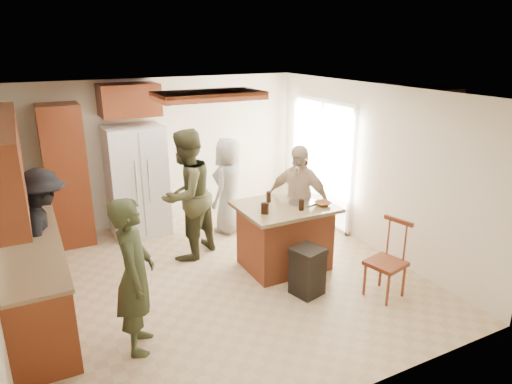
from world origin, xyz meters
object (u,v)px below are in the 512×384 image
person_behind_right (229,185)px  kitchen_island (284,235)px  person_counter (46,233)px  person_side_right (298,202)px  trash_bin (307,271)px  person_front_left (135,276)px  spindle_chair (387,263)px  person_behind_left (187,195)px  refrigerator (137,181)px

person_behind_right → kitchen_island: person_behind_right is taller
person_behind_right → person_counter: 2.95m
person_side_right → trash_bin: (-0.48, -1.02, -0.53)m
person_front_left → spindle_chair: person_front_left is taller
person_counter → trash_bin: bearing=-115.3°
spindle_chair → person_behind_right: bearing=107.5°
person_front_left → spindle_chair: bearing=-79.6°
person_front_left → kitchen_island: bearing=-51.2°
person_front_left → person_behind_left: person_behind_left is taller
person_behind_left → person_front_left: bearing=24.7°
person_behind_left → trash_bin: bearing=87.0°
refrigerator → person_behind_right: bearing=-25.1°
refrigerator → kitchen_island: size_ratio=1.41×
person_behind_right → spindle_chair: person_behind_right is taller
person_front_left → spindle_chair: 3.05m
person_front_left → person_counter: bearing=42.3°
person_behind_right → spindle_chair: bearing=67.7°
person_side_right → trash_bin: person_side_right is taller
person_side_right → person_behind_right: bearing=166.4°
person_front_left → trash_bin: 2.21m
person_side_right → person_counter: size_ratio=1.03×
person_side_right → kitchen_island: bearing=-91.3°
person_side_right → kitchen_island: person_side_right is taller
kitchen_island → person_behind_left: bearing=139.1°
person_counter → kitchen_island: person_counter is taller
person_behind_right → trash_bin: (0.03, -2.33, -0.48)m
person_counter → spindle_chair: (3.72, -2.00, -0.37)m
person_front_left → person_behind_right: 3.21m
person_front_left → kitchen_island: (2.27, 0.87, -0.36)m
person_counter → spindle_chair: bearing=-115.6°
person_side_right → trash_bin: size_ratio=2.69×
person_side_right → refrigerator: (-1.87, 1.95, 0.05)m
person_behind_left → spindle_chair: (1.82, -2.21, -0.51)m
refrigerator → kitchen_island: refrigerator is taller
person_behind_left → person_counter: (-1.90, -0.21, -0.14)m
trash_bin → person_side_right: bearing=64.8°
person_front_left → person_counter: size_ratio=1.01×
refrigerator → kitchen_island: 2.69m
person_behind_right → refrigerator: (-1.36, 0.64, 0.10)m
person_behind_left → person_side_right: person_behind_left is taller
person_behind_left → trash_bin: 2.08m
person_front_left → kitchen_island: size_ratio=1.30×
person_front_left → person_side_right: 2.85m
kitchen_island → person_front_left: bearing=-159.1°
kitchen_island → spindle_chair: 1.46m
person_counter → person_front_left: bearing=-153.1°
person_behind_right → person_side_right: 1.41m
person_behind_left → person_side_right: (1.45, -0.71, -0.11)m
refrigerator → person_front_left: bearing=-103.8°
person_behind_right → refrigerator: bearing=-64.9°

